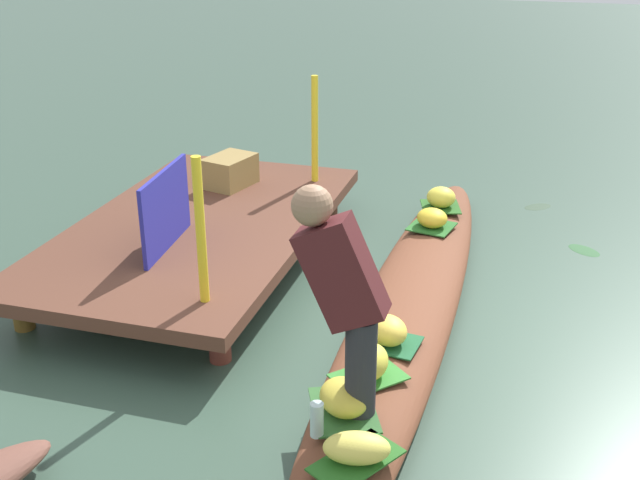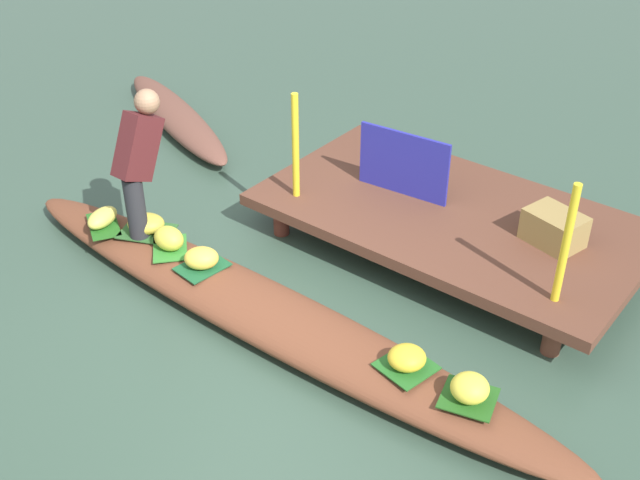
{
  "view_description": "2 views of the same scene",
  "coord_description": "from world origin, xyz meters",
  "px_view_note": "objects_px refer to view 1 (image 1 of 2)",
  "views": [
    {
      "loc": [
        -4.61,
        -0.75,
        2.67
      ],
      "look_at": [
        0.09,
        0.64,
        0.55
      ],
      "focal_mm": 43.88,
      "sensor_mm": 36.0,
      "label": 1
    },
    {
      "loc": [
        3.22,
        -3.39,
        3.85
      ],
      "look_at": [
        0.16,
        0.5,
        0.57
      ],
      "focal_mm": 44.49,
      "sensor_mm": 36.0,
      "label": 2
    }
  ],
  "objects_px": {
    "water_bottle": "(317,420)",
    "banana_bunch_5": "(388,330)",
    "banana_bunch_1": "(369,362)",
    "banana_bunch_3": "(344,397)",
    "banana_bunch_4": "(357,448)",
    "banana_bunch_0": "(432,218)",
    "vendor_person": "(343,291)",
    "banana_bunch_2": "(441,197)",
    "produce_crate": "(230,171)",
    "vendor_boat": "(407,313)",
    "market_banner": "(166,210)"
  },
  "relations": [
    {
      "from": "water_bottle",
      "to": "banana_bunch_5",
      "type": "bearing_deg",
      "value": -8.95
    },
    {
      "from": "banana_bunch_1",
      "to": "water_bottle",
      "type": "distance_m",
      "value": 0.58
    },
    {
      "from": "banana_bunch_3",
      "to": "banana_bunch_4",
      "type": "bearing_deg",
      "value": -156.75
    },
    {
      "from": "banana_bunch_0",
      "to": "banana_bunch_3",
      "type": "height_order",
      "value": "banana_bunch_3"
    },
    {
      "from": "banana_bunch_5",
      "to": "vendor_person",
      "type": "relative_size",
      "value": 0.22
    },
    {
      "from": "banana_bunch_2",
      "to": "banana_bunch_5",
      "type": "distance_m",
      "value": 2.35
    },
    {
      "from": "water_bottle",
      "to": "produce_crate",
      "type": "distance_m",
      "value": 3.47
    },
    {
      "from": "banana_bunch_3",
      "to": "banana_bunch_4",
      "type": "distance_m",
      "value": 0.4
    },
    {
      "from": "banana_bunch_5",
      "to": "produce_crate",
      "type": "distance_m",
      "value": 2.77
    },
    {
      "from": "banana_bunch_0",
      "to": "banana_bunch_2",
      "type": "height_order",
      "value": "banana_bunch_2"
    },
    {
      "from": "banana_bunch_1",
      "to": "banana_bunch_5",
      "type": "distance_m",
      "value": 0.39
    },
    {
      "from": "vendor_boat",
      "to": "banana_bunch_0",
      "type": "height_order",
      "value": "banana_bunch_0"
    },
    {
      "from": "vendor_boat",
      "to": "banana_bunch_4",
      "type": "distance_m",
      "value": 1.74
    },
    {
      "from": "vendor_boat",
      "to": "banana_bunch_0",
      "type": "relative_size",
      "value": 20.66
    },
    {
      "from": "vendor_boat",
      "to": "market_banner",
      "type": "height_order",
      "value": "market_banner"
    },
    {
      "from": "banana_bunch_1",
      "to": "banana_bunch_3",
      "type": "bearing_deg",
      "value": 171.05
    },
    {
      "from": "banana_bunch_1",
      "to": "market_banner",
      "type": "xyz_separation_m",
      "value": [
        1.08,
        1.75,
        0.3
      ]
    },
    {
      "from": "banana_bunch_3",
      "to": "market_banner",
      "type": "distance_m",
      "value": 2.23
    },
    {
      "from": "vendor_boat",
      "to": "banana_bunch_5",
      "type": "distance_m",
      "value": 0.66
    },
    {
      "from": "banana_bunch_2",
      "to": "vendor_person",
      "type": "relative_size",
      "value": 0.2
    },
    {
      "from": "banana_bunch_5",
      "to": "water_bottle",
      "type": "height_order",
      "value": "water_bottle"
    },
    {
      "from": "banana_bunch_1",
      "to": "water_bottle",
      "type": "xyz_separation_m",
      "value": [
        -0.57,
        0.13,
        -0.01
      ]
    },
    {
      "from": "produce_crate",
      "to": "banana_bunch_4",
      "type": "bearing_deg",
      "value": -148.53
    },
    {
      "from": "banana_bunch_1",
      "to": "banana_bunch_0",
      "type": "bearing_deg",
      "value": 0.16
    },
    {
      "from": "banana_bunch_4",
      "to": "market_banner",
      "type": "height_order",
      "value": "market_banner"
    },
    {
      "from": "vendor_person",
      "to": "market_banner",
      "type": "xyz_separation_m",
      "value": [
        1.41,
        1.68,
        -0.29
      ]
    },
    {
      "from": "banana_bunch_0",
      "to": "banana_bunch_5",
      "type": "relative_size",
      "value": 0.95
    },
    {
      "from": "banana_bunch_1",
      "to": "banana_bunch_2",
      "type": "bearing_deg",
      "value": 0.06
    },
    {
      "from": "banana_bunch_2",
      "to": "produce_crate",
      "type": "bearing_deg",
      "value": 99.0
    },
    {
      "from": "water_bottle",
      "to": "banana_bunch_0",
      "type": "bearing_deg",
      "value": -2.48
    },
    {
      "from": "banana_bunch_3",
      "to": "produce_crate",
      "type": "relative_size",
      "value": 0.7
    },
    {
      "from": "vendor_boat",
      "to": "banana_bunch_0",
      "type": "distance_m",
      "value": 1.27
    },
    {
      "from": "banana_bunch_2",
      "to": "vendor_person",
      "type": "xyz_separation_m",
      "value": [
        -3.07,
        0.07,
        0.6
      ]
    },
    {
      "from": "market_banner",
      "to": "banana_bunch_5",
      "type": "bearing_deg",
      "value": -116.58
    },
    {
      "from": "banana_bunch_4",
      "to": "water_bottle",
      "type": "xyz_separation_m",
      "value": [
        0.13,
        0.23,
        0.02
      ]
    },
    {
      "from": "banana_bunch_0",
      "to": "banana_bunch_2",
      "type": "distance_m",
      "value": 0.47
    },
    {
      "from": "vendor_person",
      "to": "water_bottle",
      "type": "relative_size",
      "value": 6.53
    },
    {
      "from": "vendor_boat",
      "to": "market_banner",
      "type": "xyz_separation_m",
      "value": [
        0.07,
        1.78,
        0.53
      ]
    },
    {
      "from": "banana_bunch_0",
      "to": "water_bottle",
      "type": "relative_size",
      "value": 1.38
    },
    {
      "from": "banana_bunch_0",
      "to": "banana_bunch_1",
      "type": "xyz_separation_m",
      "value": [
        -2.27,
        -0.01,
        0.02
      ]
    },
    {
      "from": "banana_bunch_0",
      "to": "banana_bunch_1",
      "type": "bearing_deg",
      "value": -179.84
    },
    {
      "from": "banana_bunch_0",
      "to": "banana_bunch_2",
      "type": "xyz_separation_m",
      "value": [
        0.47,
        -0.0,
        0.01
      ]
    },
    {
      "from": "banana_bunch_2",
      "to": "vendor_boat",
      "type": "bearing_deg",
      "value": -178.94
    },
    {
      "from": "banana_bunch_4",
      "to": "banana_bunch_3",
      "type": "bearing_deg",
      "value": 23.25
    },
    {
      "from": "banana_bunch_2",
      "to": "banana_bunch_4",
      "type": "distance_m",
      "value": 3.45
    },
    {
      "from": "vendor_boat",
      "to": "water_bottle",
      "type": "distance_m",
      "value": 1.61
    },
    {
      "from": "banana_bunch_2",
      "to": "water_bottle",
      "type": "height_order",
      "value": "water_bottle"
    },
    {
      "from": "water_bottle",
      "to": "market_banner",
      "type": "bearing_deg",
      "value": 44.4
    },
    {
      "from": "banana_bunch_0",
      "to": "banana_bunch_3",
      "type": "relative_size",
      "value": 0.83
    },
    {
      "from": "banana_bunch_4",
      "to": "produce_crate",
      "type": "distance_m",
      "value": 3.7
    }
  ]
}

